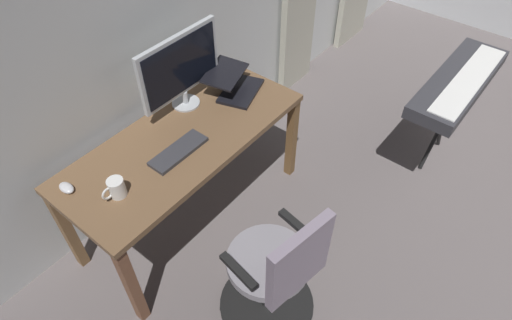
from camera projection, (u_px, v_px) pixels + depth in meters
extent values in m
cube|color=brown|center=(184.00, 139.00, 2.61)|extent=(1.57, 0.66, 0.04)
cube|color=brown|center=(292.00, 139.00, 3.16)|extent=(0.06, 0.06, 0.70)
cube|color=brown|center=(132.00, 286.00, 2.34)|extent=(0.06, 0.06, 0.70)
cube|color=brown|center=(231.00, 107.00, 3.41)|extent=(0.06, 0.06, 0.70)
cube|color=brown|center=(68.00, 230.00, 2.60)|extent=(0.06, 0.06, 0.70)
cylinder|color=black|center=(267.00, 303.00, 2.60)|extent=(0.56, 0.56, 0.02)
sphere|color=black|center=(297.00, 278.00, 2.73)|extent=(0.05, 0.05, 0.05)
sphere|color=black|center=(250.00, 269.00, 2.78)|extent=(0.05, 0.05, 0.05)
sphere|color=black|center=(224.00, 309.00, 2.60)|extent=(0.05, 0.05, 0.05)
cylinder|color=black|center=(267.00, 285.00, 2.44)|extent=(0.06, 0.06, 0.45)
cylinder|color=gray|center=(268.00, 261.00, 2.26)|extent=(0.51, 0.51, 0.05)
cube|color=gray|center=(299.00, 262.00, 1.98)|extent=(0.38, 0.11, 0.44)
cube|color=black|center=(238.00, 271.00, 2.07)|extent=(0.08, 0.24, 0.03)
cube|color=black|center=(297.00, 225.00, 2.26)|extent=(0.08, 0.24, 0.03)
cylinder|color=#B7BCC1|center=(186.00, 103.00, 2.81)|extent=(0.18, 0.18, 0.01)
cylinder|color=#B7BCC1|center=(185.00, 97.00, 2.78)|extent=(0.04, 0.04, 0.08)
cube|color=#B7BCC1|center=(180.00, 65.00, 2.61)|extent=(0.62, 0.03, 0.39)
cube|color=black|center=(182.00, 66.00, 2.60)|extent=(0.57, 0.01, 0.34)
cube|color=#333338|center=(179.00, 151.00, 2.49)|extent=(0.37, 0.13, 0.02)
cube|color=black|center=(241.00, 91.00, 2.89)|extent=(0.39, 0.31, 0.02)
cube|color=black|center=(225.00, 73.00, 2.84)|extent=(0.38, 0.31, 0.03)
ellipsoid|color=silver|center=(66.00, 188.00, 2.29)|extent=(0.06, 0.10, 0.04)
cylinder|color=white|center=(117.00, 188.00, 2.25)|extent=(0.09, 0.09, 0.11)
torus|color=white|center=(108.00, 194.00, 2.21)|extent=(0.07, 0.01, 0.07)
cylinder|color=black|center=(442.00, 124.00, 3.28)|extent=(0.38, 0.03, 0.69)
cylinder|color=black|center=(442.00, 124.00, 3.28)|extent=(0.38, 0.03, 0.69)
cube|color=#333338|center=(459.00, 82.00, 3.01)|extent=(1.09, 0.33, 0.09)
cube|color=white|center=(469.00, 79.00, 2.95)|extent=(1.00, 0.18, 0.01)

